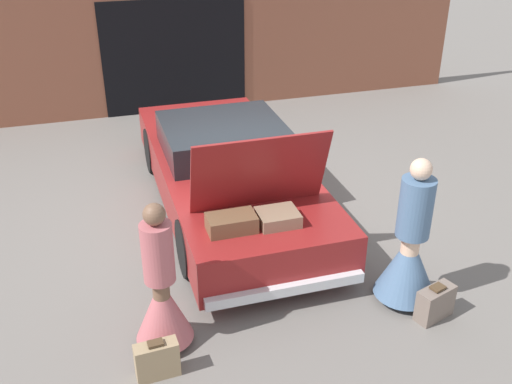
{
  "coord_description": "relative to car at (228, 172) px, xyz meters",
  "views": [
    {
      "loc": [
        -1.81,
        -7.33,
        4.24
      ],
      "look_at": [
        0.0,
        -1.33,
        0.9
      ],
      "focal_mm": 42.0,
      "sensor_mm": 36.0,
      "label": 1
    }
  ],
  "objects": [
    {
      "name": "car",
      "position": [
        0.0,
        0.0,
        0.0
      ],
      "size": [
        1.94,
        4.91,
        1.72
      ],
      "color": "maroon",
      "rests_on": "ground_plane"
    },
    {
      "name": "ground_plane",
      "position": [
        0.0,
        -0.01,
        -0.54
      ],
      "size": [
        40.0,
        40.0,
        0.0
      ],
      "primitive_type": "plane",
      "color": "slate"
    },
    {
      "name": "suitcase_beside_left_person",
      "position": [
        -1.48,
        -3.03,
        -0.35
      ],
      "size": [
        0.42,
        0.19,
        0.41
      ],
      "color": "#9E8460",
      "rests_on": "ground_plane"
    },
    {
      "name": "person_left",
      "position": [
        -1.34,
        -2.59,
        0.03
      ],
      "size": [
        0.58,
        0.58,
        1.62
      ],
      "rotation": [
        0.0,
        0.0,
        -1.48
      ],
      "color": "brown",
      "rests_on": "ground_plane"
    },
    {
      "name": "person_right",
      "position": [
        1.34,
        -2.64,
        0.07
      ],
      "size": [
        0.68,
        0.68,
        1.73
      ],
      "rotation": [
        0.0,
        0.0,
        1.77
      ],
      "color": "beige",
      "rests_on": "ground_plane"
    },
    {
      "name": "garage_wall_back",
      "position": [
        0.0,
        4.19,
        0.85
      ],
      "size": [
        12.0,
        0.14,
        2.8
      ],
      "color": "brown",
      "rests_on": "ground_plane"
    },
    {
      "name": "suitcase_beside_right_person",
      "position": [
        1.49,
        -3.03,
        -0.36
      ],
      "size": [
        0.47,
        0.32,
        0.4
      ],
      "color": "#75665B",
      "rests_on": "ground_plane"
    }
  ]
}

